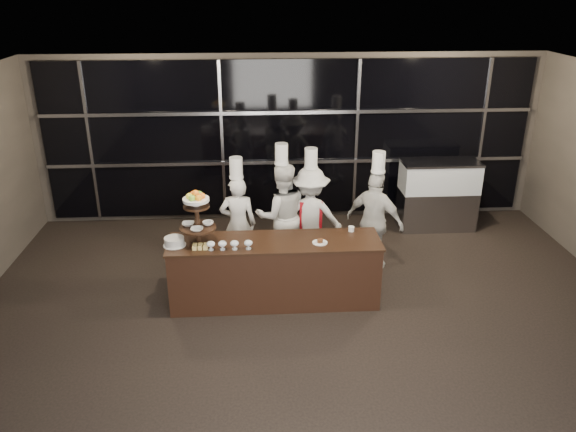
{
  "coord_description": "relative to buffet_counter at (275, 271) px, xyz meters",
  "views": [
    {
      "loc": [
        -0.64,
        -4.81,
        4.11
      ],
      "look_at": [
        -0.2,
        2.24,
        1.15
      ],
      "focal_mm": 35.0,
      "sensor_mm": 36.0,
      "label": 1
    }
  ],
  "objects": [
    {
      "name": "chef_c",
      "position": [
        0.59,
        1.12,
        0.33
      ],
      "size": [
        1.07,
        0.68,
        1.87
      ],
      "color": "silver",
      "rests_on": "ground"
    },
    {
      "name": "display_stand",
      "position": [
        -1.0,
        -0.0,
        0.87
      ],
      "size": [
        0.48,
        0.48,
        0.74
      ],
      "color": "black",
      "rests_on": "buffet_counter"
    },
    {
      "name": "chef_d",
      "position": [
        1.54,
        0.87,
        0.34
      ],
      "size": [
        0.96,
        0.87,
        1.87
      ],
      "color": "silver",
      "rests_on": "ground"
    },
    {
      "name": "small_plate",
      "position": [
        0.6,
        -0.1,
        0.47
      ],
      "size": [
        0.2,
        0.2,
        0.05
      ],
      "color": "white",
      "rests_on": "buffet_counter"
    },
    {
      "name": "buffet_counter",
      "position": [
        0.0,
        0.0,
        0.0
      ],
      "size": [
        2.84,
        0.74,
        0.92
      ],
      "color": "black",
      "rests_on": "ground"
    },
    {
      "name": "pastry_squares",
      "position": [
        -0.97,
        -0.17,
        0.48
      ],
      "size": [
        0.2,
        0.13,
        0.05
      ],
      "color": "#F3D577",
      "rests_on": "buffet_counter"
    },
    {
      "name": "chef_a",
      "position": [
        -0.51,
        0.99,
        0.31
      ],
      "size": [
        0.55,
        0.37,
        1.79
      ],
      "color": "silver",
      "rests_on": "ground"
    },
    {
      "name": "display_case",
      "position": [
        2.99,
        2.36,
        0.22
      ],
      "size": [
        1.35,
        0.59,
        1.24
      ],
      "color": "#A5A5AA",
      "rests_on": "ground"
    },
    {
      "name": "room",
      "position": [
        0.4,
        -1.94,
        1.03
      ],
      "size": [
        10.0,
        10.0,
        10.0
      ],
      "color": "black",
      "rests_on": "ground"
    },
    {
      "name": "layer_cake",
      "position": [
        -1.31,
        -0.05,
        0.51
      ],
      "size": [
        0.3,
        0.3,
        0.11
      ],
      "color": "white",
      "rests_on": "buffet_counter"
    },
    {
      "name": "compotes",
      "position": [
        -0.59,
        -0.22,
        0.54
      ],
      "size": [
        0.59,
        0.11,
        0.12
      ],
      "color": "silver",
      "rests_on": "buffet_counter"
    },
    {
      "name": "chef_b",
      "position": [
        0.15,
        1.09,
        0.38
      ],
      "size": [
        0.87,
        0.72,
        1.96
      ],
      "color": "white",
      "rests_on": "ground"
    },
    {
      "name": "window_wall",
      "position": [
        0.4,
        2.99,
        1.04
      ],
      "size": [
        8.6,
        0.1,
        2.8
      ],
      "color": "black",
      "rests_on": "ground"
    },
    {
      "name": "chef_cup",
      "position": [
        1.07,
        0.25,
        0.49
      ],
      "size": [
        0.08,
        0.08,
        0.07
      ],
      "primitive_type": "cylinder",
      "color": "white",
      "rests_on": "buffet_counter"
    }
  ]
}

